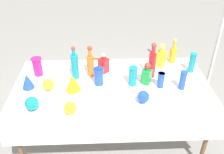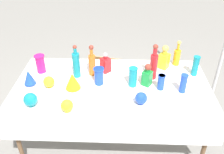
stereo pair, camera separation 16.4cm
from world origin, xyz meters
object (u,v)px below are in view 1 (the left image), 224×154
object	(u,v)px
tall_bottle_2	(173,54)
slender_vase_5	(192,62)
square_decanter_1	(147,74)
slender_vase_0	(161,80)
tall_bottle_1	(75,65)
round_bowl_2	(70,108)
round_bowl_3	(48,85)
tall_bottle_0	(90,64)
slender_vase_3	(37,66)
canopy_pole	(219,39)
tall_bottle_3	(152,63)
round_bowl_0	(32,104)
round_bowl_1	(143,97)
square_decanter_0	(104,64)
cardboard_box_behind_left	(103,73)
fluted_vase_1	(73,83)
fluted_vase_0	(27,81)
slender_vase_1	(133,75)
slender_vase_4	(99,76)
square_decanter_2	(161,57)
slender_vase_2	(183,80)

from	to	relation	value
tall_bottle_2	slender_vase_5	distance (m)	0.27
square_decanter_1	slender_vase_0	size ratio (longest dim) A/B	1.50
tall_bottle_1	round_bowl_2	world-z (taller)	tall_bottle_1
round_bowl_3	tall_bottle_0	bearing A→B (deg)	31.55
slender_vase_3	canopy_pole	size ratio (longest dim) A/B	0.09
tall_bottle_3	round_bowl_3	distance (m)	1.11
tall_bottle_2	round_bowl_0	size ratio (longest dim) A/B	2.27
slender_vase_5	slender_vase_3	bearing A→B (deg)	180.00
slender_vase_3	round_bowl_1	size ratio (longest dim) A/B	1.67
tall_bottle_1	tall_bottle_3	distance (m)	0.83
square_decanter_0	tall_bottle_0	bearing A→B (deg)	-154.83
tall_bottle_1	slender_vase_3	size ratio (longest dim) A/B	1.83
tall_bottle_2	cardboard_box_behind_left	bearing A→B (deg)	138.60
tall_bottle_2	square_decanter_0	world-z (taller)	tall_bottle_2
square_decanter_1	round_bowl_0	size ratio (longest dim) A/B	1.83
round_bowl_3	cardboard_box_behind_left	world-z (taller)	round_bowl_3
tall_bottle_3	round_bowl_1	bearing A→B (deg)	-108.92
square_decanter_0	fluted_vase_1	xyz separation A→B (m)	(-0.31, -0.34, -0.00)
tall_bottle_3	fluted_vase_0	world-z (taller)	tall_bottle_3
slender_vase_3	round_bowl_1	xyz separation A→B (m)	(1.09, -0.53, -0.05)
tall_bottle_2	fluted_vase_0	xyz separation A→B (m)	(-1.60, -0.47, -0.03)
fluted_vase_1	tall_bottle_3	bearing A→B (deg)	15.39
fluted_vase_1	round_bowl_0	xyz separation A→B (m)	(-0.35, -0.29, -0.02)
fluted_vase_1	slender_vase_1	bearing A→B (deg)	7.27
canopy_pole	cardboard_box_behind_left	bearing A→B (deg)	160.61
round_bowl_2	canopy_pole	bearing A→B (deg)	32.18
slender_vase_0	tall_bottle_3	bearing A→B (deg)	106.39
slender_vase_4	round_bowl_0	bearing A→B (deg)	-147.39
square_decanter_1	slender_vase_5	distance (m)	0.58
tall_bottle_0	square_decanter_2	bearing A→B (deg)	12.49
slender_vase_4	round_bowl_1	xyz separation A→B (m)	(0.42, -0.32, -0.03)
square_decanter_2	slender_vase_1	xyz separation A→B (m)	(-0.37, -0.37, -0.01)
square_decanter_2	slender_vase_5	distance (m)	0.35
slender_vase_3	round_bowl_3	world-z (taller)	slender_vase_3
tall_bottle_0	canopy_pole	xyz separation A→B (m)	(1.59, 0.48, 0.04)
fluted_vase_0	fluted_vase_1	size ratio (longest dim) A/B	0.94
slender_vase_2	fluted_vase_0	size ratio (longest dim) A/B	1.20
slender_vase_0	round_bowl_0	world-z (taller)	slender_vase_0
round_bowl_0	cardboard_box_behind_left	bearing A→B (deg)	67.56
slender_vase_1	cardboard_box_behind_left	size ratio (longest dim) A/B	0.36
slender_vase_3	tall_bottle_0	bearing A→B (deg)	-3.53
slender_vase_4	tall_bottle_2	bearing A→B (deg)	25.95
tall_bottle_1	slender_vase_5	size ratio (longest dim) A/B	1.67
square_decanter_1	fluted_vase_0	size ratio (longest dim) A/B	1.49
tall_bottle_1	square_decanter_0	bearing A→B (deg)	19.65
tall_bottle_3	canopy_pole	world-z (taller)	canopy_pole
tall_bottle_3	fluted_vase_1	distance (m)	0.87
slender_vase_0	slender_vase_2	world-z (taller)	slender_vase_2
tall_bottle_0	fluted_vase_1	distance (m)	0.33
tall_bottle_0	round_bowl_2	world-z (taller)	tall_bottle_0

